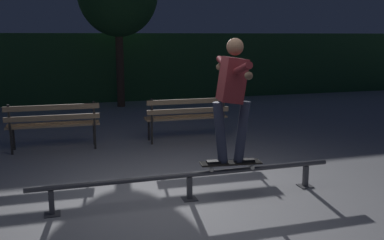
% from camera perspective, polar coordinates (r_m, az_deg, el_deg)
% --- Properties ---
extents(ground_plane, '(90.00, 90.00, 0.00)m').
position_cam_1_polar(ground_plane, '(5.50, -0.33, -10.45)').
color(ground_plane, '#99999E').
extents(hedge_backdrop, '(24.00, 1.20, 2.09)m').
position_cam_1_polar(hedge_backdrop, '(14.02, -10.85, 6.93)').
color(hedge_backdrop, '#234C28').
rests_on(hedge_backdrop, ground).
extents(grind_rail, '(3.87, 0.18, 0.35)m').
position_cam_1_polar(grind_rail, '(5.41, -0.34, -7.77)').
color(grind_rail, '#47474C').
rests_on(grind_rail, ground).
extents(skateboard, '(0.80, 0.29, 0.09)m').
position_cam_1_polar(skateboard, '(5.54, 5.13, -5.71)').
color(skateboard, black).
rests_on(skateboard, grind_rail).
extents(skateboarder, '(0.63, 1.40, 1.56)m').
position_cam_1_polar(skateboarder, '(5.34, 5.33, 3.95)').
color(skateboarder, black).
rests_on(skateboarder, skateboard).
extents(park_bench_leftmost, '(1.61, 0.44, 0.88)m').
position_cam_1_polar(park_bench_leftmost, '(7.99, -17.88, -0.14)').
color(park_bench_leftmost, '#282623').
rests_on(park_bench_leftmost, ground).
extents(park_bench_left_center, '(1.61, 0.44, 0.88)m').
position_cam_1_polar(park_bench_left_center, '(8.30, -0.69, 0.81)').
color(park_bench_left_center, '#282623').
rests_on(park_bench_left_center, ground).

